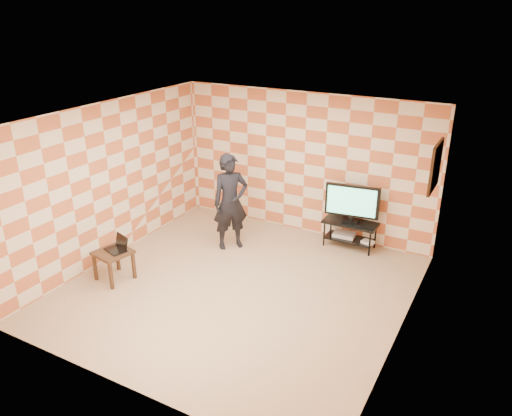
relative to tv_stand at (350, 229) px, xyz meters
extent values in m
plane|color=tan|center=(-1.06, -2.22, -0.37)|extent=(5.00, 5.00, 0.00)
cube|color=beige|center=(-1.06, 0.28, 0.98)|extent=(5.00, 0.02, 2.70)
cube|color=beige|center=(-1.06, -4.72, 0.98)|extent=(5.00, 0.02, 2.70)
cube|color=beige|center=(-3.56, -2.22, 0.98)|extent=(0.02, 5.00, 2.70)
cube|color=beige|center=(1.44, -2.22, 0.98)|extent=(0.02, 5.00, 2.70)
cube|color=white|center=(-1.06, -2.22, 2.33)|extent=(5.00, 5.00, 0.02)
cube|color=black|center=(1.41, -0.67, 1.58)|extent=(0.04, 0.72, 0.72)
cube|color=black|center=(1.41, -0.67, 1.58)|extent=(0.04, 0.03, 0.68)
cube|color=black|center=(1.41, -0.67, 1.58)|extent=(0.04, 0.68, 0.03)
cube|color=black|center=(0.00, 0.00, 0.11)|extent=(0.97, 0.44, 0.04)
cube|color=black|center=(0.00, 0.00, -0.21)|extent=(0.87, 0.39, 0.03)
cylinder|color=black|center=(-0.43, -0.17, -0.12)|extent=(0.03, 0.03, 0.50)
cylinder|color=black|center=(-0.43, 0.17, -0.12)|extent=(0.03, 0.03, 0.50)
cylinder|color=black|center=(0.43, -0.17, -0.12)|extent=(0.03, 0.03, 0.50)
cylinder|color=black|center=(0.43, 0.17, -0.12)|extent=(0.03, 0.03, 0.50)
cube|color=black|center=(0.00, 0.00, 0.15)|extent=(0.31, 0.22, 0.03)
cube|color=black|center=(0.00, 0.00, 0.21)|extent=(0.08, 0.06, 0.08)
cube|color=black|center=(0.00, 0.00, 0.54)|extent=(0.96, 0.19, 0.59)
cube|color=#58DAA7|center=(0.00, -0.03, 0.54)|extent=(0.86, 0.13, 0.51)
cube|color=silver|center=(-0.11, 0.04, -0.16)|extent=(0.41, 0.30, 0.06)
cube|color=silver|center=(0.36, -0.04, -0.17)|extent=(0.24, 0.19, 0.05)
cube|color=#311D10|center=(-2.95, -2.92, 0.11)|extent=(0.61, 0.61, 0.04)
cube|color=#311D10|center=(-3.21, -3.09, -0.14)|extent=(0.06, 0.06, 0.46)
cube|color=#311D10|center=(-3.12, -2.67, -0.14)|extent=(0.06, 0.06, 0.46)
cube|color=#311D10|center=(-2.78, -3.18, -0.14)|extent=(0.06, 0.06, 0.46)
cube|color=#311D10|center=(-2.70, -2.75, -0.14)|extent=(0.06, 0.06, 0.46)
cube|color=black|center=(-2.94, -2.87, 0.14)|extent=(0.40, 0.34, 0.02)
cube|color=black|center=(-2.90, -2.76, 0.26)|extent=(0.34, 0.16, 0.22)
imported|color=black|center=(-1.91, -1.02, 0.51)|extent=(0.74, 0.76, 1.75)
camera|label=1|loc=(2.43, -8.02, 3.82)|focal=35.00mm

